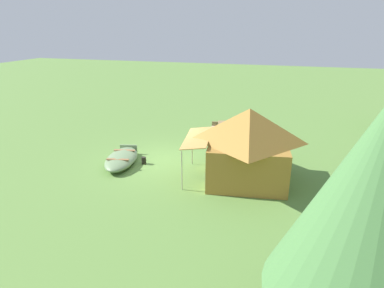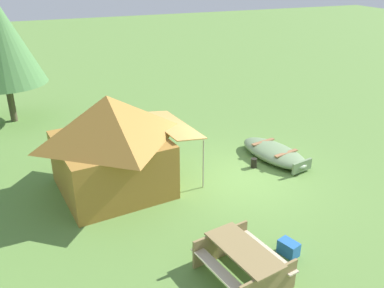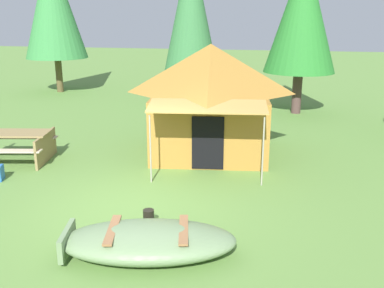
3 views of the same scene
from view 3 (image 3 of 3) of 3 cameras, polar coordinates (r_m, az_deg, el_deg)
The scene contains 8 objects.
ground_plane at distance 8.70m, azimuth -7.41°, elevation -8.16°, with size 80.00×80.00×0.00m, color #5D863D.
beached_rowboat at distance 6.97m, azimuth -5.82°, elevation -12.43°, with size 2.94×1.82×0.48m.
canvas_cabin_tent at distance 11.61m, azimuth 2.40°, elevation 6.05°, with size 3.54×4.35×2.90m.
picnic_table at distance 11.99m, azimuth -22.17°, elevation 0.13°, with size 2.04×1.80×0.76m.
fuel_can at distance 7.88m, azimuth -5.67°, elevation -9.59°, with size 0.20×0.20×0.31m, color black.
pine_tree_back_left at distance 18.89m, azimuth -0.15°, elevation 17.30°, with size 2.31×2.31×6.55m.
pine_tree_back_right at distance 16.83m, azimuth 14.19°, elevation 16.25°, with size 2.61×2.61×5.82m.
pine_tree_side at distance 22.09m, azimuth -17.68°, elevation 17.08°, with size 2.87×2.87×6.61m.
Camera 3 is at (2.70, -7.44, 3.62)m, focal length 40.90 mm.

